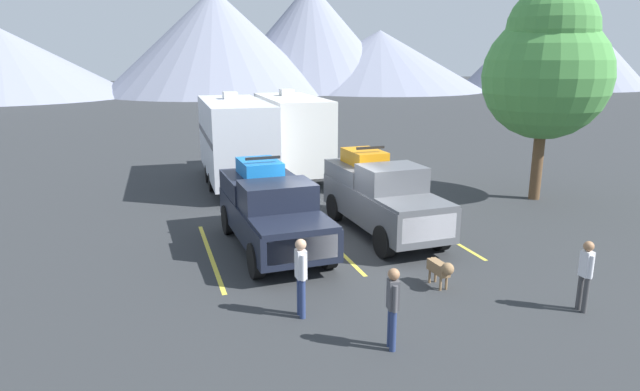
# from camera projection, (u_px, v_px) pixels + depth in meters

# --- Properties ---
(ground_plane) EXTENTS (240.00, 240.00, 0.00)m
(ground_plane) POSITION_uv_depth(u_px,v_px,m) (335.00, 246.00, 15.86)
(ground_plane) COLOR #2D3033
(pickup_truck_a) EXTENTS (2.36, 5.57, 2.53)m
(pickup_truck_a) POSITION_uv_depth(u_px,v_px,m) (271.00, 208.00, 15.59)
(pickup_truck_a) COLOR black
(pickup_truck_a) RESTS_ON ground
(pickup_truck_b) EXTENTS (2.20, 5.52, 2.61)m
(pickup_truck_b) POSITION_uv_depth(u_px,v_px,m) (381.00, 195.00, 16.86)
(pickup_truck_b) COLOR #595B60
(pickup_truck_b) RESTS_ON ground
(lot_stripe_a) EXTENTS (0.12, 5.50, 0.01)m
(lot_stripe_a) POSITION_uv_depth(u_px,v_px,m) (210.00, 255.00, 15.16)
(lot_stripe_a) COLOR gold
(lot_stripe_a) RESTS_ON ground
(lot_stripe_b) EXTENTS (0.12, 5.50, 0.01)m
(lot_stripe_b) POSITION_uv_depth(u_px,v_px,m) (330.00, 242.00, 16.22)
(lot_stripe_b) COLOR gold
(lot_stripe_b) RESTS_ON ground
(lot_stripe_c) EXTENTS (0.12, 5.50, 0.01)m
(lot_stripe_c) POSITION_uv_depth(u_px,v_px,m) (435.00, 231.00, 17.28)
(lot_stripe_c) COLOR gold
(lot_stripe_c) RESTS_ON ground
(camper_trailer_a) EXTENTS (2.72, 8.42, 3.91)m
(camper_trailer_a) POSITION_uv_depth(u_px,v_px,m) (235.00, 138.00, 22.96)
(camper_trailer_a) COLOR silver
(camper_trailer_a) RESTS_ON ground
(camper_trailer_b) EXTENTS (2.58, 7.57, 3.93)m
(camper_trailer_b) POSITION_uv_depth(u_px,v_px,m) (292.00, 132.00, 24.64)
(camper_trailer_b) COLOR white
(camper_trailer_b) RESTS_ON ground
(person_a) EXTENTS (0.22, 0.36, 1.63)m
(person_a) POSITION_uv_depth(u_px,v_px,m) (393.00, 303.00, 10.09)
(person_a) COLOR navy
(person_a) RESTS_ON ground
(person_b) EXTENTS (0.22, 0.35, 1.60)m
(person_b) POSITION_uv_depth(u_px,v_px,m) (586.00, 271.00, 11.62)
(person_b) COLOR #3F3F42
(person_b) RESTS_ON ground
(person_c) EXTENTS (0.24, 0.39, 1.74)m
(person_c) POSITION_uv_depth(u_px,v_px,m) (301.00, 272.00, 11.35)
(person_c) COLOR navy
(person_c) RESTS_ON ground
(dog) EXTENTS (0.31, 0.97, 0.73)m
(dog) POSITION_uv_depth(u_px,v_px,m) (442.00, 269.00, 12.89)
(dog) COLOR olive
(dog) RESTS_ON ground
(tree_a) EXTENTS (4.63, 4.63, 7.92)m
(tree_a) POSITION_uv_depth(u_px,v_px,m) (547.00, 65.00, 19.88)
(tree_a) COLOR brown
(tree_a) RESTS_ON ground
(mountain_ridge) EXTENTS (160.03, 37.31, 16.99)m
(mountain_ridge) POSITION_uv_depth(u_px,v_px,m) (225.00, 48.00, 81.41)
(mountain_ridge) COLOR gray
(mountain_ridge) RESTS_ON ground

